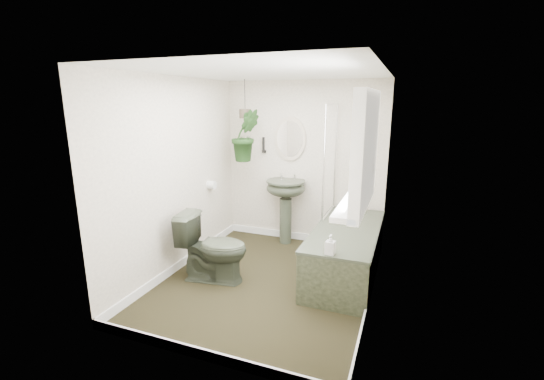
% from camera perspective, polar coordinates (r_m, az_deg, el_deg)
% --- Properties ---
extents(floor, '(2.30, 2.80, 0.02)m').
position_cam_1_polar(floor, '(4.31, -0.73, -14.27)').
color(floor, '#2C2817').
rests_on(floor, ground).
extents(ceiling, '(2.30, 2.80, 0.02)m').
position_cam_1_polar(ceiling, '(3.82, -0.84, 18.18)').
color(ceiling, white).
rests_on(ceiling, ground).
extents(wall_back, '(2.30, 0.02, 2.30)m').
position_cam_1_polar(wall_back, '(5.21, 4.94, 4.15)').
color(wall_back, beige).
rests_on(wall_back, ground).
extents(wall_front, '(2.30, 0.02, 2.30)m').
position_cam_1_polar(wall_front, '(2.69, -11.95, -5.32)').
color(wall_front, beige).
rests_on(wall_front, ground).
extents(wall_left, '(0.02, 2.80, 2.30)m').
position_cam_1_polar(wall_left, '(4.45, -14.81, 2.08)').
color(wall_left, beige).
rests_on(wall_left, ground).
extents(wall_right, '(0.02, 2.80, 2.30)m').
position_cam_1_polar(wall_right, '(3.65, 16.41, -0.54)').
color(wall_right, beige).
rests_on(wall_right, ground).
extents(skirting, '(2.30, 2.80, 0.10)m').
position_cam_1_polar(skirting, '(4.28, -0.73, -13.57)').
color(skirting, white).
rests_on(skirting, floor).
extents(bathtub, '(0.72, 1.72, 0.58)m').
position_cam_1_polar(bathtub, '(4.43, 11.51, -9.46)').
color(bathtub, '#353C2E').
rests_on(bathtub, floor).
extents(bath_screen, '(0.04, 0.72, 1.40)m').
position_cam_1_polar(bath_screen, '(4.68, 9.10, 4.54)').
color(bath_screen, silver).
rests_on(bath_screen, bathtub).
extents(shower_box, '(0.20, 0.10, 0.35)m').
position_cam_1_polar(shower_box, '(4.94, 13.86, 7.95)').
color(shower_box, white).
rests_on(shower_box, wall_back).
extents(oval_mirror, '(0.46, 0.03, 0.62)m').
position_cam_1_polar(oval_mirror, '(5.19, 2.83, 8.03)').
color(oval_mirror, '#C4B49B').
rests_on(oval_mirror, wall_back).
extents(wall_sconce, '(0.04, 0.04, 0.22)m').
position_cam_1_polar(wall_sconce, '(5.32, -1.34, 7.11)').
color(wall_sconce, black).
rests_on(wall_sconce, wall_back).
extents(toilet_roll_holder, '(0.11, 0.11, 0.11)m').
position_cam_1_polar(toilet_roll_holder, '(5.05, -9.50, 0.79)').
color(toilet_roll_holder, white).
rests_on(toilet_roll_holder, wall_left).
extents(window_recess, '(0.08, 1.00, 0.90)m').
position_cam_1_polar(window_recess, '(2.88, 14.50, 6.02)').
color(window_recess, white).
rests_on(window_recess, wall_right).
extents(window_sill, '(0.18, 1.00, 0.04)m').
position_cam_1_polar(window_sill, '(2.97, 12.67, -1.94)').
color(window_sill, white).
rests_on(window_sill, wall_right).
extents(window_blinds, '(0.01, 0.86, 0.76)m').
position_cam_1_polar(window_blinds, '(2.88, 13.60, 6.08)').
color(window_blinds, white).
rests_on(window_blinds, wall_right).
extents(toilet, '(0.83, 0.55, 0.79)m').
position_cam_1_polar(toilet, '(4.25, -9.21, -8.86)').
color(toilet, '#353C2E').
rests_on(toilet, floor).
extents(pedestal_sink, '(0.64, 0.58, 0.94)m').
position_cam_1_polar(pedestal_sink, '(5.24, 2.15, -3.42)').
color(pedestal_sink, '#353C2E').
rests_on(pedestal_sink, floor).
extents(sill_plant, '(0.27, 0.24, 0.26)m').
position_cam_1_polar(sill_plant, '(3.22, 14.13, 1.99)').
color(sill_plant, black).
rests_on(sill_plant, window_sill).
extents(hanging_plant, '(0.50, 0.48, 0.71)m').
position_cam_1_polar(hanging_plant, '(5.04, -4.17, 8.51)').
color(hanging_plant, black).
rests_on(hanging_plant, ceiling).
extents(soap_bottle, '(0.10, 0.10, 0.20)m').
position_cam_1_polar(soap_bottle, '(3.57, 9.15, -8.45)').
color(soap_bottle, black).
rests_on(soap_bottle, bathtub).
extents(hanging_pot, '(0.16, 0.16, 0.12)m').
position_cam_1_polar(hanging_pot, '(5.02, -4.23, 11.85)').
color(hanging_pot, '#413629').
rests_on(hanging_pot, ceiling).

